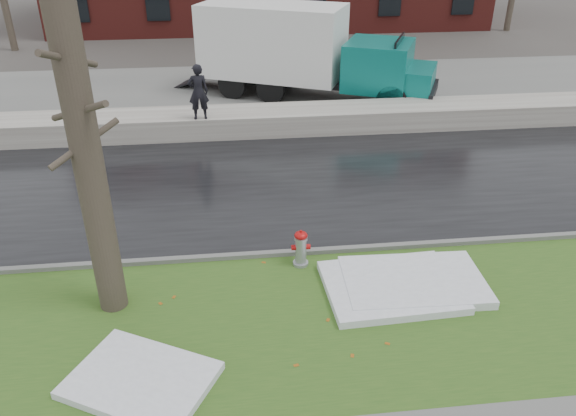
{
  "coord_description": "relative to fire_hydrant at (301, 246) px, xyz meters",
  "views": [
    {
      "loc": [
        -1.09,
        -9.26,
        6.86
      ],
      "look_at": [
        0.11,
        1.38,
        1.0
      ],
      "focal_mm": 35.0,
      "sensor_mm": 36.0,
      "label": 1
    }
  ],
  "objects": [
    {
      "name": "snow_patch_side",
      "position": [
        2.16,
        -1.01,
        -0.36
      ],
      "size": [
        2.86,
        1.89,
        0.18
      ],
      "primitive_type": "cube",
      "rotation": [
        0.0,
        0.0,
        -0.03
      ],
      "color": "white",
      "rests_on": "verge"
    },
    {
      "name": "ground",
      "position": [
        -0.29,
        -0.61,
        -0.49
      ],
      "size": [
        120.0,
        120.0,
        0.0
      ],
      "primitive_type": "plane",
      "color": "#47423D",
      "rests_on": "ground"
    },
    {
      "name": "snow_patch_near",
      "position": [
        1.67,
        -1.11,
        -0.37
      ],
      "size": [
        2.69,
        2.12,
        0.16
      ],
      "primitive_type": "cube",
      "rotation": [
        0.0,
        0.0,
        0.05
      ],
      "color": "white",
      "rests_on": "verge"
    },
    {
      "name": "road",
      "position": [
        -0.29,
        3.89,
        -0.47
      ],
      "size": [
        60.0,
        7.0,
        0.03
      ],
      "primitive_type": "cube",
      "color": "black",
      "rests_on": "ground"
    },
    {
      "name": "snowbank",
      "position": [
        -0.29,
        8.09,
        -0.11
      ],
      "size": [
        60.0,
        1.6,
        0.75
      ],
      "primitive_type": "cube",
      "color": "#B4B1A5",
      "rests_on": "ground"
    },
    {
      "name": "tree",
      "position": [
        -3.75,
        -0.94,
        2.81
      ],
      "size": [
        1.22,
        1.38,
        6.46
      ],
      "rotation": [
        0.0,
        0.0,
        0.36
      ],
      "color": "brown",
      "rests_on": "verge"
    },
    {
      "name": "snow_patch_far",
      "position": [
        -3.0,
        -3.07,
        -0.38
      ],
      "size": [
        2.7,
        2.45,
        0.14
      ],
      "primitive_type": "cube",
      "rotation": [
        0.0,
        0.0,
        -0.49
      ],
      "color": "white",
      "rests_on": "verge"
    },
    {
      "name": "verge",
      "position": [
        -0.29,
        -1.86,
        -0.47
      ],
      "size": [
        60.0,
        4.5,
        0.04
      ],
      "primitive_type": "cube",
      "color": "#2C501A",
      "rests_on": "ground"
    },
    {
      "name": "parking_lot",
      "position": [
        -0.29,
        12.39,
        -0.47
      ],
      "size": [
        60.0,
        9.0,
        0.03
      ],
      "primitive_type": "cube",
      "color": "slate",
      "rests_on": "ground"
    },
    {
      "name": "worker",
      "position": [
        -2.25,
        7.49,
        1.14
      ],
      "size": [
        0.68,
        0.49,
        1.75
      ],
      "primitive_type": "imported",
      "rotation": [
        0.0,
        0.0,
        3.26
      ],
      "color": "black",
      "rests_on": "snowbank"
    },
    {
      "name": "curb",
      "position": [
        -0.29,
        0.39,
        -0.42
      ],
      "size": [
        60.0,
        0.15,
        0.14
      ],
      "primitive_type": "cube",
      "color": "slate",
      "rests_on": "ground"
    },
    {
      "name": "box_truck",
      "position": [
        1.51,
        11.79,
        1.36
      ],
      "size": [
        10.2,
        5.94,
        3.49
      ],
      "rotation": [
        0.0,
        0.0,
        -0.43
      ],
      "color": "black",
      "rests_on": "ground"
    },
    {
      "name": "fire_hydrant",
      "position": [
        0.0,
        0.0,
        0.0
      ],
      "size": [
        0.4,
        0.34,
        0.84
      ],
      "rotation": [
        0.0,
        0.0,
        -0.01
      ],
      "color": "#97999E",
      "rests_on": "verge"
    }
  ]
}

